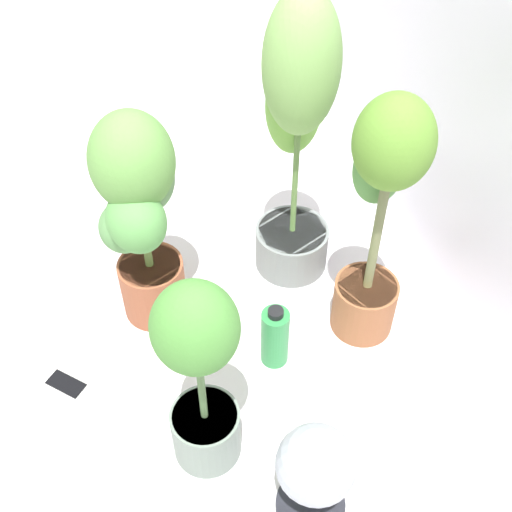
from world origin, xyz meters
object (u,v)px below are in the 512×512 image
potted_plant_front_right (200,364)px  nutrient_bottle (275,337)px  potted_plant_front_left (139,207)px  potted_plant_back_left (297,129)px  floor_fan (315,469)px  cell_phone (66,384)px  potted_plant_back_center (380,210)px

potted_plant_front_right → nutrient_bottle: potted_plant_front_right is taller
potted_plant_front_left → potted_plant_front_right: size_ratio=1.13×
potted_plant_front_right → potted_plant_back_left: bearing=142.7°
floor_fan → nutrient_bottle: 0.49m
potted_plant_front_left → potted_plant_front_right: 0.53m
cell_phone → nutrient_bottle: (0.10, 0.62, 0.10)m
potted_plant_front_left → floor_fan: size_ratio=2.25×
potted_plant_back_left → nutrient_bottle: (0.39, -0.19, -0.44)m
nutrient_bottle → potted_plant_front_left: bearing=-135.5°
nutrient_bottle → potted_plant_back_center: bearing=100.1°
floor_fan → potted_plant_front_left: bearing=-117.2°
potted_plant_front_left → potted_plant_back_center: bearing=67.6°
potted_plant_front_right → nutrient_bottle: bearing=128.5°
cell_phone → potted_plant_back_center: bearing=-46.4°
potted_plant_back_left → cell_phone: 1.02m
potted_plant_back_left → floor_fan: size_ratio=2.95×
potted_plant_back_left → potted_plant_back_center: (0.33, 0.12, -0.07)m
potted_plant_back_left → potted_plant_front_left: 0.51m
cell_phone → floor_fan: bearing=-89.3°
potted_plant_back_center → cell_phone: (-0.04, -0.94, -0.48)m
cell_phone → floor_fan: floor_fan is taller
potted_plant_front_left → cell_phone: (0.22, -0.32, -0.44)m
potted_plant_back_left → potted_plant_front_right: 0.78m
potted_plant_front_left → potted_plant_back_center: 0.67m
potted_plant_front_left → potted_plant_front_right: bearing=4.3°
potted_plant_front_right → floor_fan: (0.26, 0.20, -0.17)m
floor_fan → nutrient_bottle: bearing=-142.1°
potted_plant_back_left → nutrient_bottle: bearing=-26.2°
floor_fan → potted_plant_back_left: bearing=-151.0°
potted_plant_front_right → potted_plant_back_center: bearing=114.8°
potted_plant_back_center → cell_phone: bearing=-92.4°
potted_plant_back_left → potted_plant_back_center: bearing=20.0°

